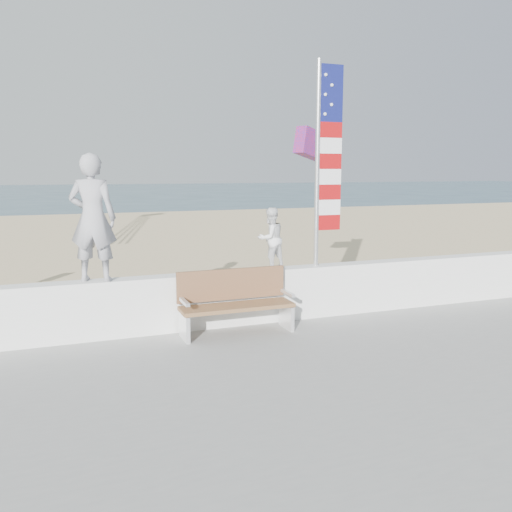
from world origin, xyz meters
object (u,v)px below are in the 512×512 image
(child, at_px, (271,238))
(flag, at_px, (324,155))
(adult, at_px, (93,218))
(bench, at_px, (235,301))

(child, distance_m, flag, 1.71)
(adult, distance_m, child, 2.90)
(adult, xyz_separation_m, flag, (3.86, -0.00, 0.96))
(adult, relative_size, bench, 1.06)
(adult, relative_size, child, 1.84)
(bench, xyz_separation_m, flag, (1.78, 0.45, 2.30))
(child, distance_m, bench, 1.29)
(adult, height_order, flag, flag)
(child, relative_size, flag, 0.30)
(child, bearing_deg, adult, -16.76)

